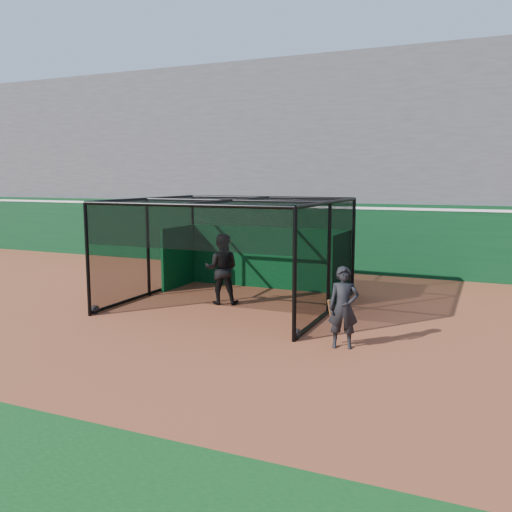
% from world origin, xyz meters
% --- Properties ---
extents(ground, '(120.00, 120.00, 0.00)m').
position_xyz_m(ground, '(0.00, 0.00, 0.00)').
color(ground, '#994C2C').
rests_on(ground, ground).
extents(outfield_wall, '(50.00, 0.50, 2.50)m').
position_xyz_m(outfield_wall, '(0.00, 8.50, 1.29)').
color(outfield_wall, '#093316').
rests_on(outfield_wall, ground).
extents(grandstand, '(50.00, 7.85, 8.95)m').
position_xyz_m(grandstand, '(0.00, 12.27, 4.48)').
color(grandstand, '#4C4C4F').
rests_on(grandstand, ground).
extents(batting_cage, '(5.45, 5.19, 2.80)m').
position_xyz_m(batting_cage, '(0.36, 2.29, 1.40)').
color(batting_cage, black).
rests_on(batting_cage, ground).
extents(batter, '(1.11, 0.99, 1.91)m').
position_xyz_m(batter, '(0.08, 2.21, 0.96)').
color(batter, black).
rests_on(batter, ground).
extents(on_deck_player, '(0.69, 0.55, 1.65)m').
position_xyz_m(on_deck_player, '(4.08, -0.27, 0.82)').
color(on_deck_player, black).
rests_on(on_deck_player, ground).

